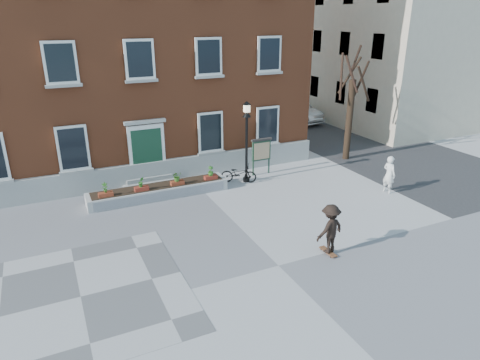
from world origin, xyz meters
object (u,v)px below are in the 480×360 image
skateboarder (330,229)px  notice_board (261,150)px  bystander (389,174)px  lamp_post (247,131)px  bicycle (239,173)px  parked_car (296,111)px

skateboarder → notice_board: bearing=78.8°
bystander → lamp_post: bearing=46.9°
bicycle → skateboarder: (-0.05, -7.32, 0.49)m
bicycle → skateboarder: bearing=-150.6°
bicycle → skateboarder: size_ratio=0.95×
bicycle → parked_car: bearing=-14.0°
lamp_post → notice_board: (1.13, 0.60, -1.28)m
parked_car → lamp_post: lamp_post is taller
notice_board → parked_car: bearing=49.7°
notice_board → bystander: bearing=-48.0°
parked_car → notice_board: size_ratio=2.58×
notice_board → lamp_post: bearing=-151.9°
bicycle → skateboarder: skateboarder is taller
notice_board → skateboarder: (-1.56, -7.85, -0.33)m
bicycle → notice_board: notice_board is taller
lamp_post → bicycle: bearing=169.3°
skateboarder → lamp_post: bearing=86.6°
notice_board → skateboarder: notice_board is taller
bystander → skateboarder: skateboarder is taller
parked_car → bystander: (-3.69, -13.77, 0.07)m
bystander → notice_board: size_ratio=0.93×
bystander → lamp_post: size_ratio=0.44×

